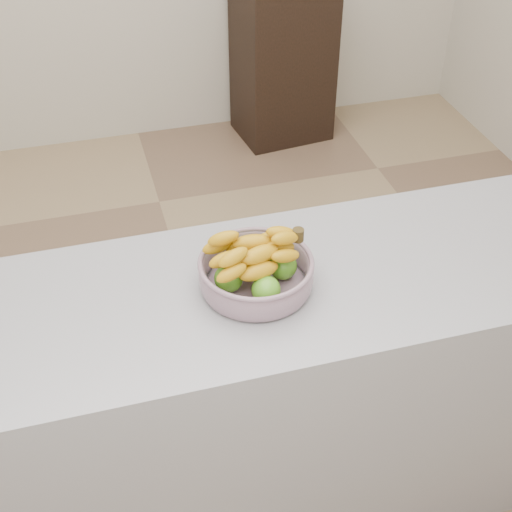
# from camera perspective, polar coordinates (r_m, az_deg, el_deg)

# --- Properties ---
(ground) EXTENTS (4.00, 4.00, 0.00)m
(ground) POSITION_cam_1_polar(r_m,az_deg,el_deg) (2.84, -3.58, -9.27)
(ground) COLOR #977E5D
(ground) RESTS_ON ground
(counter) EXTENTS (2.00, 0.60, 0.90)m
(counter) POSITION_cam_1_polar(r_m,az_deg,el_deg) (2.15, -0.75, -11.68)
(counter) COLOR #9D9CA4
(counter) RESTS_ON ground
(cabinet) EXTENTS (0.55, 0.46, 0.90)m
(cabinet) POSITION_cam_1_polar(r_m,az_deg,el_deg) (4.18, 2.15, 15.32)
(cabinet) COLOR black
(cabinet) RESTS_ON ground
(fruit_bowl) EXTENTS (0.29, 0.29, 0.15)m
(fruit_bowl) POSITION_cam_1_polar(r_m,az_deg,el_deg) (1.80, -0.02, -1.18)
(fruit_bowl) COLOR #92A0AF
(fruit_bowl) RESTS_ON counter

